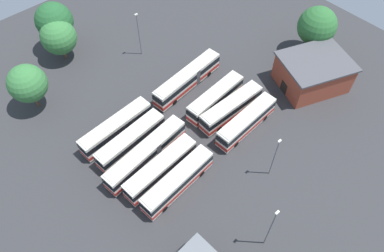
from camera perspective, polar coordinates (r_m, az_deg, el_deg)
ground_plane at (r=59.02m, az=-1.43°, el=-0.84°), size 95.57×95.57×0.00m
bus_row0_slot0 at (r=64.11m, az=-0.71°, el=7.42°), size 14.93×4.09×3.62m
bus_row0_slot2 at (r=61.14m, az=3.67°, el=4.40°), size 11.87×3.43×3.62m
bus_row0_slot3 at (r=59.96m, az=6.16°, el=2.87°), size 12.11×2.64×3.62m
bus_row0_slot4 at (r=58.44m, az=8.52°, el=0.69°), size 12.07×3.19×3.62m
bus_row1_slot0 at (r=58.24m, az=-11.81°, el=-0.32°), size 12.83×3.33×3.62m
bus_row1_slot1 at (r=56.38m, az=-9.57°, el=-2.27°), size 12.32×3.61×3.62m
bus_row1_slot2 at (r=54.69m, az=-7.20°, el=-4.32°), size 14.94×4.21×3.62m
bus_row1_slot3 at (r=53.10m, az=-4.93°, el=-6.68°), size 12.58×3.41×3.62m
bus_row1_slot4 at (r=51.93m, az=-2.28°, el=-8.65°), size 12.54×3.55×3.62m
depot_building at (r=67.31m, az=18.46°, el=7.97°), size 14.08×12.85×5.58m
lamp_post_by_building at (r=52.04m, az=12.82°, el=-4.66°), size 0.56×0.28×8.47m
lamp_post_far_corner at (r=69.25m, az=-8.36°, el=14.23°), size 0.56×0.28×9.05m
lamp_post_near_entrance at (r=46.37m, az=12.23°, el=-15.30°), size 0.56×0.28×9.66m
tree_northwest at (r=63.96m, az=-24.42°, el=6.09°), size 6.28×6.28×8.65m
tree_north_edge at (r=73.32m, az=-20.81°, el=15.14°), size 6.84×6.84×9.86m
tree_east_edge at (r=71.87m, az=19.02°, el=14.62°), size 7.06×7.06×9.70m
tree_west_edge at (r=71.78m, az=-20.22°, el=12.99°), size 6.49×6.49×8.28m
puddle_back_corner at (r=61.06m, az=-12.03°, el=0.09°), size 1.97×1.97×0.01m
puddle_between_rows at (r=61.16m, az=-13.41°, el=-0.19°), size 2.14×2.14×0.01m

